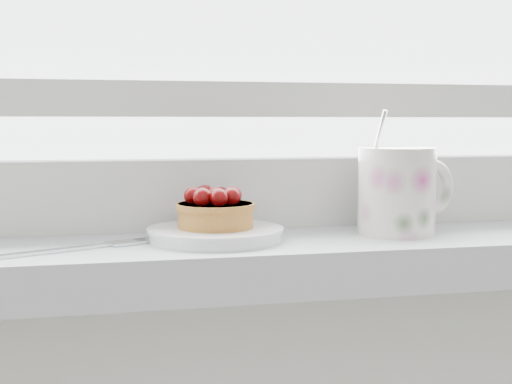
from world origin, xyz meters
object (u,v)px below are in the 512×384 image
object	(u,v)px
saucer	(216,234)
raspberry_tart	(215,210)
fork	(75,248)
floral_mug	(399,189)

from	to	relation	value
saucer	raspberry_tart	world-z (taller)	raspberry_tart
raspberry_tart	fork	size ratio (longest dim) A/B	0.45
floral_mug	fork	size ratio (longest dim) A/B	0.75
saucer	fork	xyz separation A→B (m)	(-0.12, -0.02, -0.00)
saucer	floral_mug	xyz separation A→B (m)	(0.18, -0.00, 0.04)
saucer	raspberry_tart	bearing A→B (deg)	-149.65
saucer	floral_mug	distance (m)	0.18
floral_mug	saucer	bearing A→B (deg)	179.91
saucer	fork	world-z (taller)	saucer
raspberry_tart	fork	bearing A→B (deg)	-170.54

